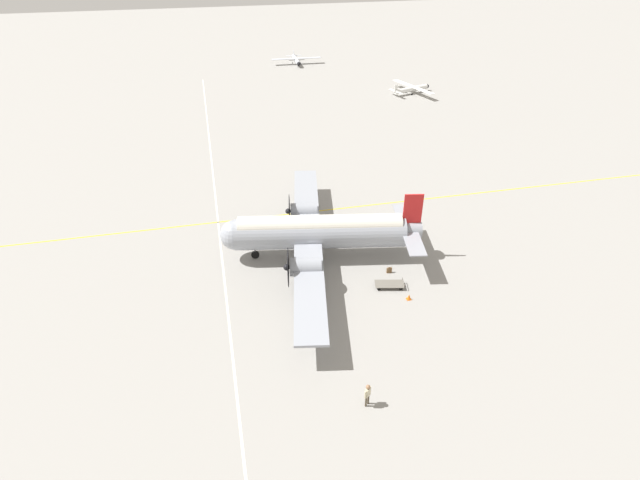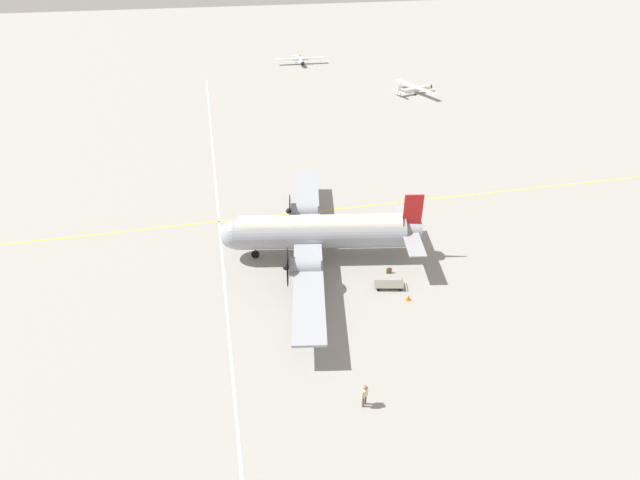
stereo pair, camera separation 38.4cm
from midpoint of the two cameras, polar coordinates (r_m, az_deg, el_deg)
The scene contains 10 objects.
ground_plane at distance 43.38m, azimuth -0.25°, elevation -1.91°, with size 300.00×300.00×0.00m, color gray.
apron_line_eastwest at distance 49.92m, azimuth -2.23°, elevation 3.14°, with size 120.00×0.16×0.01m.
apron_line_northsouth at distance 42.69m, azimuth -11.26°, elevation -3.28°, with size 0.16×120.00×0.01m.
airliner_main at distance 41.96m, azimuth -0.87°, elevation 0.95°, with size 17.12×25.83×5.92m.
crew_foreground at distance 31.05m, azimuth 5.10°, elevation -17.02°, with size 0.49×0.39×1.71m.
suitcase_near_door at distance 41.71m, azimuth 7.65°, elevation -3.43°, with size 0.44×0.13×0.53m.
baggage_cart at distance 40.15m, azimuth 7.68°, elevation -5.02°, with size 2.44×1.53×0.56m.
light_aircraft_distant at distance 88.42m, azimuth 10.37°, elevation 16.65°, with size 7.40×9.67×1.91m.
light_aircraft_taxiing at distance 106.79m, azimuth -2.83°, elevation 19.87°, with size 10.01×7.39×1.94m.
traffic_cone at distance 39.20m, azimuth 9.85°, elevation -6.43°, with size 0.36×0.36×0.47m.
Camera 1 is at (7.89, 34.75, 24.73)m, focal length 28.00 mm.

